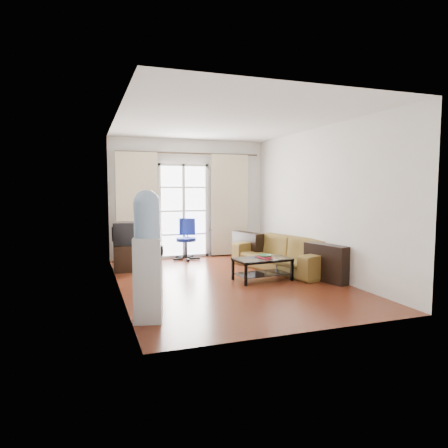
# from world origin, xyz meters

# --- Properties ---
(floor) EXTENTS (5.20, 5.20, 0.00)m
(floor) POSITION_xyz_m (0.00, 0.00, 0.00)
(floor) COLOR maroon
(floor) RESTS_ON ground
(ceiling) EXTENTS (5.20, 5.20, 0.00)m
(ceiling) POSITION_xyz_m (0.00, 0.00, 2.70)
(ceiling) COLOR white
(ceiling) RESTS_ON wall_back
(wall_back) EXTENTS (3.60, 0.02, 2.70)m
(wall_back) POSITION_xyz_m (0.00, 2.60, 1.35)
(wall_back) COLOR white
(wall_back) RESTS_ON floor
(wall_front) EXTENTS (3.60, 0.02, 2.70)m
(wall_front) POSITION_xyz_m (0.00, -2.60, 1.35)
(wall_front) COLOR white
(wall_front) RESTS_ON floor
(wall_left) EXTENTS (0.02, 5.20, 2.70)m
(wall_left) POSITION_xyz_m (-1.80, 0.00, 1.35)
(wall_left) COLOR white
(wall_left) RESTS_ON floor
(wall_right) EXTENTS (0.02, 5.20, 2.70)m
(wall_right) POSITION_xyz_m (1.80, 0.00, 1.35)
(wall_right) COLOR white
(wall_right) RESTS_ON floor
(french_door) EXTENTS (1.16, 0.06, 2.15)m
(french_door) POSITION_xyz_m (-0.15, 2.54, 1.07)
(french_door) COLOR white
(french_door) RESTS_ON wall_back
(curtain_rod) EXTENTS (3.30, 0.04, 0.04)m
(curtain_rod) POSITION_xyz_m (0.00, 2.50, 2.38)
(curtain_rod) COLOR #4C3F2D
(curtain_rod) RESTS_ON wall_back
(curtain_left) EXTENTS (0.90, 0.07, 2.35)m
(curtain_left) POSITION_xyz_m (-1.20, 2.48, 1.20)
(curtain_left) COLOR beige
(curtain_left) RESTS_ON curtain_rod
(curtain_right) EXTENTS (0.90, 0.07, 2.35)m
(curtain_right) POSITION_xyz_m (0.95, 2.48, 1.20)
(curtain_right) COLOR beige
(curtain_right) RESTS_ON curtain_rod
(radiator) EXTENTS (0.64, 0.12, 0.64)m
(radiator) POSITION_xyz_m (0.80, 2.50, 0.33)
(radiator) COLOR gray
(radiator) RESTS_ON floor
(sofa) EXTENTS (2.63, 1.94, 0.64)m
(sofa) POSITION_xyz_m (1.32, 0.52, 0.32)
(sofa) COLOR olive
(sofa) RESTS_ON floor
(coffee_table) EXTENTS (1.00, 0.63, 0.39)m
(coffee_table) POSITION_xyz_m (0.59, -0.16, 0.25)
(coffee_table) COLOR silver
(coffee_table) RESTS_ON floor
(bowl) EXTENTS (0.30, 0.30, 0.05)m
(bowl) POSITION_xyz_m (0.65, -0.13, 0.41)
(bowl) COLOR #2F8347
(bowl) RESTS_ON coffee_table
(book) EXTENTS (0.29, 0.32, 0.02)m
(book) POSITION_xyz_m (0.54, -0.19, 0.40)
(book) COLOR maroon
(book) RESTS_ON coffee_table
(remote) EXTENTS (0.17, 0.08, 0.02)m
(remote) POSITION_xyz_m (0.73, -0.01, 0.40)
(remote) COLOR black
(remote) RESTS_ON coffee_table
(tv_stand) EXTENTS (0.52, 0.72, 0.50)m
(tv_stand) POSITION_xyz_m (-1.55, 1.56, 0.25)
(tv_stand) COLOR black
(tv_stand) RESTS_ON floor
(crt_tv) EXTENTS (0.56, 0.57, 0.43)m
(crt_tv) POSITION_xyz_m (-1.54, 1.60, 0.71)
(crt_tv) COLOR black
(crt_tv) RESTS_ON tv_stand
(task_chair) EXTENTS (0.81, 0.81, 0.91)m
(task_chair) POSITION_xyz_m (-0.16, 2.28, 0.27)
(task_chair) COLOR black
(task_chair) RESTS_ON floor
(water_cooler) EXTENTS (0.39, 0.39, 1.58)m
(water_cooler) POSITION_xyz_m (-1.60, -1.64, 0.83)
(water_cooler) COLOR silver
(water_cooler) RESTS_ON floor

